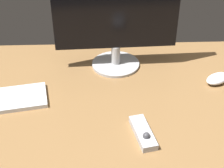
% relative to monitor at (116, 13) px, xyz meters
% --- Properties ---
extents(desk, '(1.40, 0.84, 0.02)m').
position_rel_monitor_xyz_m(desk, '(-0.04, -0.23, -0.24)').
color(desk, olive).
rests_on(desk, ground).
extents(monitor, '(0.48, 0.20, 0.43)m').
position_rel_monitor_xyz_m(monitor, '(0.00, 0.00, 0.00)').
color(monitor, '#B7B7B7').
rests_on(monitor, desk).
extents(computer_mouse, '(0.12, 0.11, 0.03)m').
position_rel_monitor_xyz_m(computer_mouse, '(0.39, -0.14, -0.22)').
color(computer_mouse, silver).
rests_on(computer_mouse, desk).
extents(media_remote, '(0.08, 0.16, 0.04)m').
position_rel_monitor_xyz_m(media_remote, '(0.07, -0.42, -0.22)').
color(media_remote, '#B7B7BC').
rests_on(media_remote, desk).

